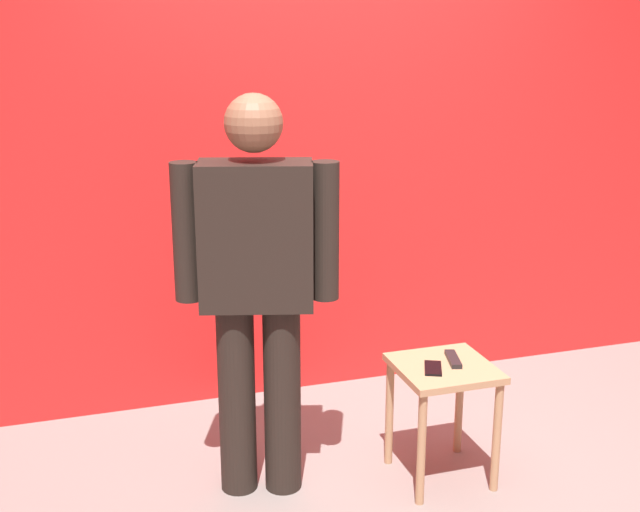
% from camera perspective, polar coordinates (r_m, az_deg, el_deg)
% --- Properties ---
extents(ground_plane, '(12.00, 12.00, 0.00)m').
position_cam_1_polar(ground_plane, '(3.55, 7.04, -16.88)').
color(ground_plane, gray).
extents(back_wall_red, '(5.51, 0.12, 3.16)m').
position_cam_1_polar(back_wall_red, '(4.22, 0.35, 11.28)').
color(back_wall_red, red).
rests_on(back_wall_red, ground_plane).
extents(standing_person, '(0.66, 0.34, 1.67)m').
position_cam_1_polar(standing_person, '(3.26, -4.44, -1.64)').
color(standing_person, black).
rests_on(standing_person, ground_plane).
extents(side_table, '(0.40, 0.40, 0.53)m').
position_cam_1_polar(side_table, '(3.56, 8.63, -9.13)').
color(side_table, tan).
rests_on(side_table, ground_plane).
extents(cell_phone, '(0.12, 0.16, 0.01)m').
position_cam_1_polar(cell_phone, '(3.47, 7.93, -7.80)').
color(cell_phone, black).
rests_on(cell_phone, side_table).
extents(tv_remote, '(0.09, 0.18, 0.02)m').
position_cam_1_polar(tv_remote, '(3.56, 9.32, -7.14)').
color(tv_remote, black).
rests_on(tv_remote, side_table).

